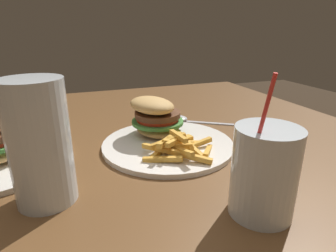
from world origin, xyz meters
TOP-DOWN VIEW (x-y plane):
  - dining_table at (0.00, 0.00)m, footprint 1.38×1.24m
  - meal_plate_near at (0.11, -0.09)m, footprint 0.28×0.28m
  - beer_glass at (-0.04, 0.14)m, footprint 0.09×0.09m
  - juice_glass at (-0.17, -0.14)m, footprint 0.09×0.09m
  - spoon at (0.23, -0.19)m, footprint 0.12×0.17m

SIDE VIEW (x-z plane):
  - dining_table at x=0.00m, z-range 0.26..1.03m
  - spoon at x=0.23m, z-range 0.77..0.79m
  - meal_plate_near at x=0.11m, z-range 0.75..0.86m
  - juice_glass at x=-0.17m, z-range 0.73..0.93m
  - beer_glass at x=-0.04m, z-range 0.77..0.95m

